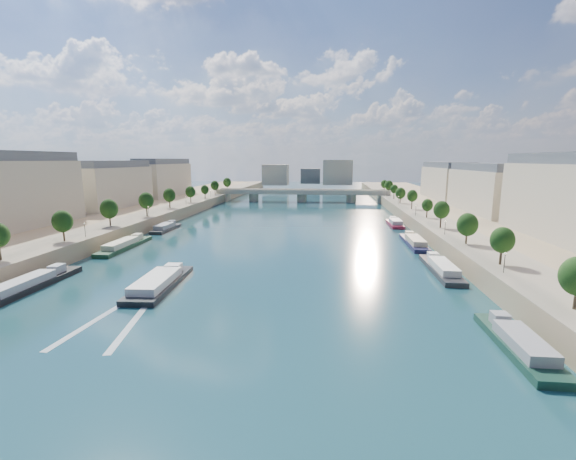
# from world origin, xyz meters

# --- Properties ---
(ground) EXTENTS (700.00, 700.00, 0.00)m
(ground) POSITION_xyz_m (0.00, 100.00, 0.00)
(ground) COLOR #0C2934
(ground) RESTS_ON ground
(quay_left) EXTENTS (44.00, 520.00, 5.00)m
(quay_left) POSITION_xyz_m (-72.00, 100.00, 2.50)
(quay_left) COLOR #9E8460
(quay_left) RESTS_ON ground
(quay_right) EXTENTS (44.00, 520.00, 5.00)m
(quay_right) POSITION_xyz_m (72.00, 100.00, 2.50)
(quay_right) COLOR #9E8460
(quay_right) RESTS_ON ground
(pave_left) EXTENTS (14.00, 520.00, 0.10)m
(pave_left) POSITION_xyz_m (-57.00, 100.00, 5.05)
(pave_left) COLOR gray
(pave_left) RESTS_ON quay_left
(pave_right) EXTENTS (14.00, 520.00, 0.10)m
(pave_right) POSITION_xyz_m (57.00, 100.00, 5.05)
(pave_right) COLOR gray
(pave_right) RESTS_ON quay_right
(trees_left) EXTENTS (4.80, 268.80, 8.26)m
(trees_left) POSITION_xyz_m (-55.00, 102.00, 10.48)
(trees_left) COLOR #382B1E
(trees_left) RESTS_ON ground
(trees_right) EXTENTS (4.80, 268.80, 8.26)m
(trees_right) POSITION_xyz_m (55.00, 110.00, 10.48)
(trees_right) COLOR #382B1E
(trees_right) RESTS_ON ground
(lamps_left) EXTENTS (0.36, 200.36, 4.28)m
(lamps_left) POSITION_xyz_m (-52.50, 90.00, 7.78)
(lamps_left) COLOR black
(lamps_left) RESTS_ON ground
(lamps_right) EXTENTS (0.36, 200.36, 4.28)m
(lamps_right) POSITION_xyz_m (52.50, 105.00, 7.78)
(lamps_right) COLOR black
(lamps_right) RESTS_ON ground
(buildings_left) EXTENTS (16.00, 226.00, 23.20)m
(buildings_left) POSITION_xyz_m (-85.00, 112.00, 16.45)
(buildings_left) COLOR #BFB093
(buildings_left) RESTS_ON ground
(buildings_right) EXTENTS (16.00, 226.00, 23.20)m
(buildings_right) POSITION_xyz_m (85.00, 112.00, 16.45)
(buildings_right) COLOR #BFB093
(buildings_right) RESTS_ON ground
(skyline) EXTENTS (79.00, 42.00, 22.00)m
(skyline) POSITION_xyz_m (3.19, 319.52, 14.66)
(skyline) COLOR #BFB093
(skyline) RESTS_ON ground
(bridge) EXTENTS (112.00, 12.00, 8.15)m
(bridge) POSITION_xyz_m (0.00, 218.47, 5.08)
(bridge) COLOR #C1B79E
(bridge) RESTS_ON ground
(tour_barge) EXTENTS (8.34, 25.09, 3.57)m
(tour_barge) POSITION_xyz_m (-18.56, 43.93, 0.88)
(tour_barge) COLOR black
(tour_barge) RESTS_ON ground
(wake) EXTENTS (10.75, 26.02, 0.04)m
(wake) POSITION_xyz_m (-18.56, 27.25, 0.02)
(wake) COLOR silver
(wake) RESTS_ON ground
(moored_barges_left) EXTENTS (5.00, 156.81, 3.60)m
(moored_barges_left) POSITION_xyz_m (-45.50, 39.56, 0.84)
(moored_barges_left) COLOR #151E30
(moored_barges_left) RESTS_ON ground
(moored_barges_right) EXTENTS (5.00, 165.70, 3.60)m
(moored_barges_right) POSITION_xyz_m (45.50, 57.61, 0.84)
(moored_barges_right) COLOR black
(moored_barges_right) RESTS_ON ground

